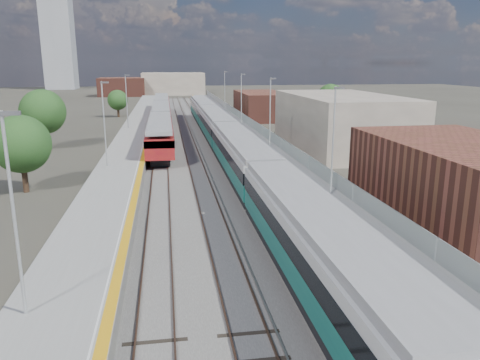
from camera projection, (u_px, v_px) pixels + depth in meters
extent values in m
plane|color=#47443A|center=(205.00, 145.00, 59.37)|extent=(320.00, 320.00, 0.00)
cube|color=#565451|center=(186.00, 142.00, 61.42)|extent=(10.50, 155.00, 0.06)
cube|color=#4C3323|center=(208.00, 137.00, 64.25)|extent=(0.07, 160.00, 0.14)
cube|color=#4C3323|center=(218.00, 137.00, 64.47)|extent=(0.07, 160.00, 0.14)
cube|color=#4C3323|center=(182.00, 138.00, 63.72)|extent=(0.07, 160.00, 0.14)
cube|color=#4C3323|center=(193.00, 138.00, 63.94)|extent=(0.07, 160.00, 0.14)
cube|color=#4C3323|center=(156.00, 139.00, 63.19)|extent=(0.07, 160.00, 0.14)
cube|color=#4C3323|center=(167.00, 138.00, 63.41)|extent=(0.07, 160.00, 0.14)
cube|color=gray|center=(205.00, 138.00, 64.21)|extent=(0.08, 160.00, 0.10)
cube|color=gray|center=(195.00, 138.00, 63.99)|extent=(0.08, 160.00, 0.10)
cube|color=slate|center=(243.00, 137.00, 62.44)|extent=(4.70, 155.00, 1.00)
cube|color=gray|center=(243.00, 133.00, 62.32)|extent=(4.70, 155.00, 0.03)
cube|color=orange|center=(227.00, 133.00, 62.00)|extent=(0.40, 155.00, 0.01)
cube|color=gray|center=(259.00, 128.00, 62.51)|extent=(0.06, 155.00, 1.20)
cylinder|color=#9EA0A3|center=(333.00, 141.00, 32.39)|extent=(0.12, 0.12, 7.50)
cube|color=#4C4C4F|center=(339.00, 88.00, 31.54)|extent=(0.70, 0.18, 0.14)
cylinder|color=#9EA0A3|center=(270.00, 112.00, 51.55)|extent=(0.12, 0.12, 7.50)
cube|color=#4C4C4F|center=(273.00, 79.00, 50.70)|extent=(0.70, 0.18, 0.14)
cylinder|color=#9EA0A3|center=(241.00, 99.00, 70.71)|extent=(0.12, 0.12, 7.50)
cube|color=#4C4C4F|center=(243.00, 74.00, 69.86)|extent=(0.70, 0.18, 0.14)
cylinder|color=#9EA0A3|center=(225.00, 91.00, 89.87)|extent=(0.12, 0.12, 7.50)
cube|color=#4C4C4F|center=(226.00, 72.00, 89.02)|extent=(0.70, 0.18, 0.14)
cube|color=slate|center=(133.00, 139.00, 60.27)|extent=(4.30, 155.00, 1.00)
cube|color=gray|center=(133.00, 135.00, 60.15)|extent=(4.30, 155.00, 0.03)
cube|color=orange|center=(148.00, 135.00, 60.43)|extent=(0.45, 155.00, 0.01)
cube|color=silver|center=(145.00, 135.00, 60.38)|extent=(0.08, 155.00, 0.01)
cylinder|color=#9EA0A3|center=(14.00, 218.00, 16.42)|extent=(0.12, 0.12, 7.50)
cube|color=#4C4C4F|center=(9.00, 113.00, 15.58)|extent=(0.70, 0.18, 0.14)
cylinder|color=#9EA0A3|center=(104.00, 124.00, 41.33)|extent=(0.12, 0.12, 7.50)
cube|color=#4C4C4F|center=(104.00, 82.00, 40.49)|extent=(0.70, 0.18, 0.14)
cylinder|color=#9EA0A3|center=(127.00, 101.00, 66.25)|extent=(0.12, 0.12, 7.50)
cube|color=#4C4C4F|center=(127.00, 75.00, 65.40)|extent=(0.70, 0.18, 0.14)
cube|color=brown|center=(462.00, 182.00, 30.21)|extent=(9.00, 16.00, 5.20)
cube|color=gray|center=(341.00, 122.00, 56.23)|extent=(11.00, 22.00, 6.40)
cube|color=brown|center=(261.00, 105.00, 87.59)|extent=(8.00, 18.00, 4.80)
cube|color=gray|center=(173.00, 84.00, 154.03)|extent=(20.00, 14.00, 7.00)
cube|color=brown|center=(122.00, 87.00, 146.98)|extent=(14.00, 12.00, 5.60)
cube|color=gray|center=(58.00, 37.00, 181.81)|extent=(11.00, 11.00, 40.00)
cube|color=black|center=(316.00, 276.00, 20.63)|extent=(2.85, 20.42, 0.48)
cube|color=#115950|center=(317.00, 258.00, 20.43)|extent=(2.95, 20.42, 1.19)
cube|color=black|center=(318.00, 238.00, 20.20)|extent=(3.02, 20.42, 0.82)
cube|color=silver|center=(318.00, 224.00, 20.04)|extent=(2.95, 20.42, 0.50)
cube|color=gray|center=(319.00, 214.00, 19.93)|extent=(2.62, 20.42, 0.42)
cube|color=black|center=(241.00, 171.00, 40.67)|extent=(2.85, 20.42, 0.48)
cube|color=#115950|center=(241.00, 162.00, 40.47)|extent=(2.95, 20.42, 1.19)
cube|color=black|center=(241.00, 151.00, 40.24)|extent=(3.02, 20.42, 0.82)
cube|color=silver|center=(241.00, 143.00, 40.08)|extent=(2.95, 20.42, 0.50)
cube|color=gray|center=(241.00, 138.00, 39.97)|extent=(2.62, 20.42, 0.42)
cube|color=black|center=(216.00, 135.00, 60.71)|extent=(2.85, 20.42, 0.48)
cube|color=#115950|center=(215.00, 129.00, 60.51)|extent=(2.95, 20.42, 1.19)
cube|color=black|center=(215.00, 122.00, 60.28)|extent=(3.02, 20.42, 0.82)
cube|color=silver|center=(215.00, 117.00, 60.12)|extent=(2.95, 20.42, 0.50)
cube|color=gray|center=(215.00, 113.00, 60.01)|extent=(2.62, 20.42, 0.42)
cube|color=black|center=(203.00, 117.00, 80.75)|extent=(2.85, 20.42, 0.48)
cube|color=#115950|center=(203.00, 113.00, 80.54)|extent=(2.95, 20.42, 1.19)
cube|color=black|center=(203.00, 107.00, 80.32)|extent=(3.02, 20.42, 0.82)
cube|color=silver|center=(202.00, 103.00, 80.16)|extent=(2.95, 20.42, 0.50)
cube|color=gray|center=(202.00, 101.00, 80.05)|extent=(2.62, 20.42, 0.42)
cube|color=black|center=(161.00, 149.00, 53.61)|extent=(1.93, 16.41, 0.67)
cube|color=maroon|center=(160.00, 135.00, 53.22)|extent=(2.85, 19.31, 2.03)
cube|color=black|center=(160.00, 131.00, 53.10)|extent=(2.91, 19.31, 0.71)
cube|color=gray|center=(160.00, 122.00, 52.85)|extent=(2.54, 19.31, 0.41)
cube|color=black|center=(162.00, 127.00, 72.59)|extent=(1.93, 16.41, 0.67)
cube|color=maroon|center=(161.00, 116.00, 72.20)|extent=(2.85, 19.31, 2.03)
cube|color=black|center=(161.00, 113.00, 72.07)|extent=(2.91, 19.31, 0.71)
cube|color=gray|center=(161.00, 106.00, 71.83)|extent=(2.54, 19.31, 0.41)
cube|color=black|center=(162.00, 113.00, 91.57)|extent=(1.93, 16.41, 0.67)
cube|color=maroon|center=(162.00, 105.00, 91.18)|extent=(2.85, 19.31, 2.03)
cube|color=black|center=(162.00, 102.00, 91.05)|extent=(2.91, 19.31, 0.71)
cube|color=gray|center=(161.00, 97.00, 90.81)|extent=(2.54, 19.31, 0.41)
cylinder|color=#382619|center=(25.00, 179.00, 37.23)|extent=(0.44, 0.44, 2.16)
sphere|color=#1D491C|center=(21.00, 144.00, 36.55)|extent=(4.56, 4.56, 4.56)
cylinder|color=#382619|center=(46.00, 139.00, 55.62)|extent=(0.44, 0.44, 2.49)
sphere|color=#1D491C|center=(43.00, 112.00, 54.83)|extent=(5.26, 5.26, 5.26)
cylinder|color=#382619|center=(118.00, 112.00, 89.31)|extent=(0.44, 0.44, 1.80)
sphere|color=#1D491C|center=(118.00, 100.00, 88.74)|extent=(3.79, 3.79, 3.79)
cylinder|color=#382619|center=(330.00, 116.00, 81.61)|extent=(0.44, 0.44, 2.30)
sphere|color=#1D491C|center=(330.00, 98.00, 80.88)|extent=(4.86, 4.86, 4.86)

